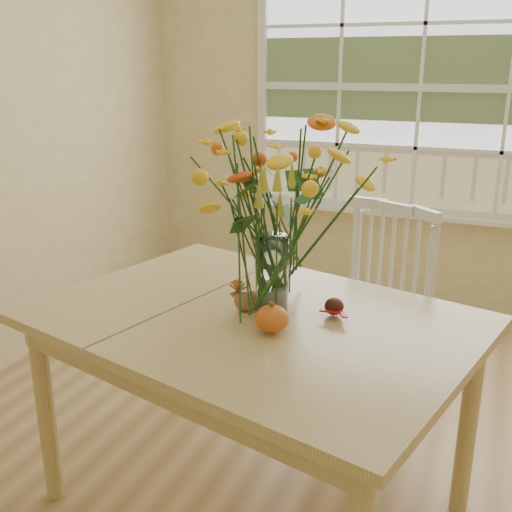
% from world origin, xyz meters
% --- Properties ---
extents(floor, '(4.00, 4.50, 0.01)m').
position_xyz_m(floor, '(0.00, 0.00, -0.01)').
color(floor, '#A27E4E').
rests_on(floor, ground).
extents(wall_back, '(4.00, 0.02, 2.70)m').
position_xyz_m(wall_back, '(0.00, 2.25, 1.35)').
color(wall_back, '#D5C288').
rests_on(wall_back, floor).
extents(window, '(2.42, 0.12, 1.74)m').
position_xyz_m(window, '(0.00, 2.21, 1.53)').
color(window, silver).
rests_on(window, wall_back).
extents(dining_table, '(1.77, 1.45, 0.83)m').
position_xyz_m(dining_table, '(-0.22, -0.15, 0.74)').
color(dining_table, tan).
rests_on(dining_table, floor).
extents(windsor_chair, '(0.64, 0.62, 1.06)m').
position_xyz_m(windsor_chair, '(0.08, 0.68, 0.59)').
color(windsor_chair, white).
rests_on(windsor_chair, floor).
extents(flower_vase, '(0.59, 0.59, 0.70)m').
position_xyz_m(flower_vase, '(-0.18, -0.07, 1.25)').
color(flower_vase, white).
rests_on(flower_vase, dining_table).
extents(pumpkin, '(0.12, 0.12, 0.09)m').
position_xyz_m(pumpkin, '(-0.10, -0.27, 0.87)').
color(pumpkin, '#DC5419').
rests_on(pumpkin, dining_table).
extents(turkey_figurine, '(0.10, 0.07, 0.11)m').
position_xyz_m(turkey_figurine, '(-0.25, -0.15, 0.87)').
color(turkey_figurine, '#CCB78C').
rests_on(turkey_figurine, dining_table).
extents(dark_gourd, '(0.13, 0.12, 0.06)m').
position_xyz_m(dark_gourd, '(0.06, -0.04, 0.86)').
color(dark_gourd, '#38160F').
rests_on(dark_gourd, dining_table).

